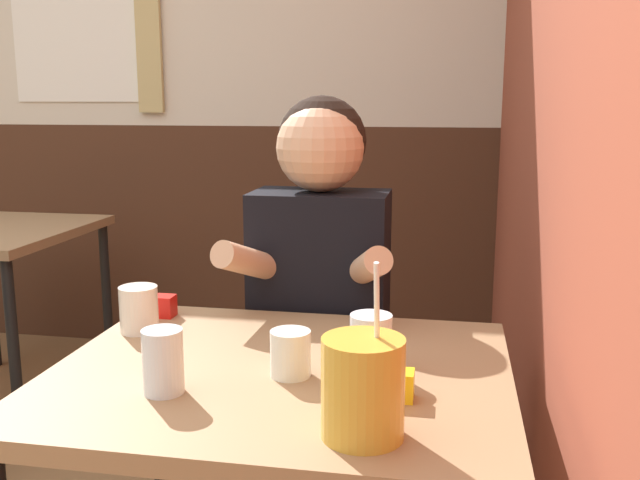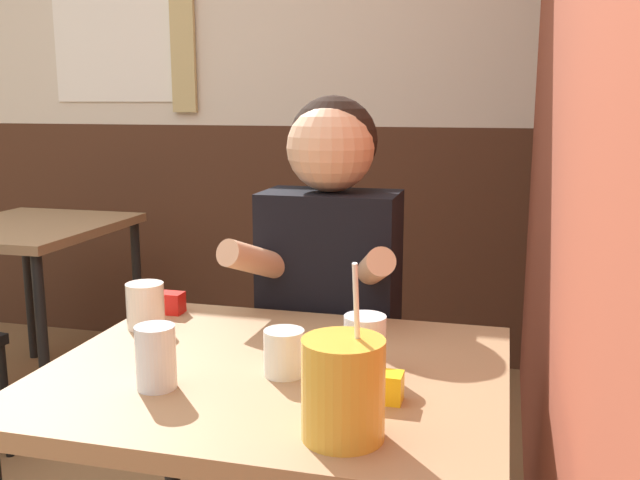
# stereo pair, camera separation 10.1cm
# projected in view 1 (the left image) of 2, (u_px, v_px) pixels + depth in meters

# --- Properties ---
(brick_wall_right) EXTENTS (0.08, 4.37, 2.70)m
(brick_wall_right) POSITION_uv_depth(u_px,v_px,m) (544.00, 51.00, 1.93)
(brick_wall_right) COLOR brown
(brick_wall_right) RESTS_ON ground_plane
(back_wall) EXTENTS (5.83, 0.09, 2.70)m
(back_wall) POSITION_uv_depth(u_px,v_px,m) (193.00, 71.00, 3.36)
(back_wall) COLOR beige
(back_wall) RESTS_ON ground_plane
(main_table) EXTENTS (0.86, 0.72, 0.72)m
(main_table) POSITION_uv_depth(u_px,v_px,m) (280.00, 407.00, 1.36)
(main_table) COLOR #93704C
(main_table) RESTS_ON ground_plane
(person_seated) EXTENTS (0.42, 0.41, 1.23)m
(person_seated) POSITION_uv_depth(u_px,v_px,m) (320.00, 321.00, 1.83)
(person_seated) COLOR black
(person_seated) RESTS_ON ground_plane
(cocktail_pitcher) EXTENTS (0.13, 0.13, 0.27)m
(cocktail_pitcher) POSITION_uv_depth(u_px,v_px,m) (363.00, 388.00, 1.06)
(cocktail_pitcher) COLOR gold
(cocktail_pitcher) RESTS_ON main_table
(glass_near_pitcher) EXTENTS (0.08, 0.08, 0.11)m
(glass_near_pitcher) POSITION_uv_depth(u_px,v_px,m) (371.00, 344.00, 1.31)
(glass_near_pitcher) COLOR silver
(glass_near_pitcher) RESTS_ON main_table
(glass_center) EXTENTS (0.07, 0.07, 0.09)m
(glass_center) POSITION_uv_depth(u_px,v_px,m) (290.00, 353.00, 1.30)
(glass_center) COLOR silver
(glass_center) RESTS_ON main_table
(glass_far_side) EXTENTS (0.08, 0.08, 0.10)m
(glass_far_side) POSITION_uv_depth(u_px,v_px,m) (139.00, 309.00, 1.55)
(glass_far_side) COLOR silver
(glass_far_side) RESTS_ON main_table
(glass_by_brick) EXTENTS (0.07, 0.07, 0.11)m
(glass_by_brick) POSITION_uv_depth(u_px,v_px,m) (163.00, 361.00, 1.22)
(glass_by_brick) COLOR silver
(glass_by_brick) RESTS_ON main_table
(condiment_ketchup) EXTENTS (0.06, 0.04, 0.05)m
(condiment_ketchup) POSITION_uv_depth(u_px,v_px,m) (162.00, 306.00, 1.66)
(condiment_ketchup) COLOR #B7140F
(condiment_ketchup) RESTS_ON main_table
(condiment_mustard) EXTENTS (0.06, 0.04, 0.05)m
(condiment_mustard) POSITION_uv_depth(u_px,v_px,m) (396.00, 385.00, 1.20)
(condiment_mustard) COLOR yellow
(condiment_mustard) RESTS_ON main_table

